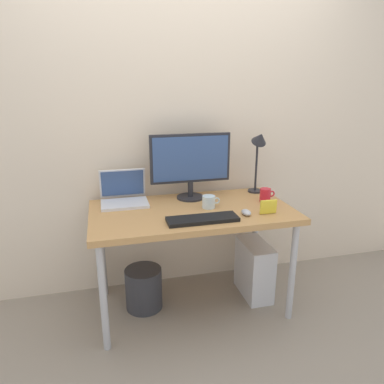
{
  "coord_description": "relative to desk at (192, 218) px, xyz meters",
  "views": [
    {
      "loc": [
        -0.55,
        -2.17,
        1.56
      ],
      "look_at": [
        0.0,
        0.0,
        0.86
      ],
      "focal_mm": 33.33,
      "sensor_mm": 36.0,
      "label": 1
    }
  ],
  "objects": [
    {
      "name": "mouse",
      "position": [
        0.31,
        -0.19,
        0.08
      ],
      "size": [
        0.06,
        0.09,
        0.03
      ],
      "primitive_type": "ellipsoid",
      "color": "#B2B2B7",
      "rests_on": "desk"
    },
    {
      "name": "keyboard",
      "position": [
        0.01,
        -0.22,
        0.08
      ],
      "size": [
        0.44,
        0.14,
        0.02
      ],
      "primitive_type": "cube",
      "color": "black",
      "rests_on": "desk"
    },
    {
      "name": "back_wall",
      "position": [
        0.0,
        0.42,
        0.62
      ],
      "size": [
        4.4,
        0.04,
        2.6
      ],
      "primitive_type": "cube",
      "color": "beige",
      "rests_on": "ground_plane"
    },
    {
      "name": "glass_cup",
      "position": [
        0.12,
        0.0,
        0.11
      ],
      "size": [
        0.12,
        0.09,
        0.08
      ],
      "color": "silver",
      "rests_on": "desk"
    },
    {
      "name": "monitor",
      "position": [
        0.05,
        0.23,
        0.34
      ],
      "size": [
        0.58,
        0.2,
        0.47
      ],
      "color": "#232328",
      "rests_on": "desk"
    },
    {
      "name": "desk_lamp",
      "position": [
        0.57,
        0.23,
        0.41
      ],
      "size": [
        0.11,
        0.16,
        0.49
      ],
      "color": "#232328",
      "rests_on": "desk"
    },
    {
      "name": "photo_frame",
      "position": [
        0.45,
        -0.21,
        0.11
      ],
      "size": [
        0.11,
        0.02,
        0.09
      ],
      "primitive_type": "cube",
      "rotation": [
        0.05,
        0.0,
        0.0
      ],
      "color": "yellow",
      "rests_on": "desk"
    },
    {
      "name": "ground_plane",
      "position": [
        0.0,
        0.0,
        -0.68
      ],
      "size": [
        6.0,
        6.0,
        0.0
      ],
      "primitive_type": "plane",
      "color": "gray"
    },
    {
      "name": "coffee_mug",
      "position": [
        0.55,
        0.03,
        0.11
      ],
      "size": [
        0.11,
        0.08,
        0.09
      ],
      "color": "red",
      "rests_on": "desk"
    },
    {
      "name": "wastebasket",
      "position": [
        -0.34,
        0.07,
        -0.53
      ],
      "size": [
        0.26,
        0.26,
        0.3
      ],
      "primitive_type": "cylinder",
      "color": "#333338",
      "rests_on": "ground_plane"
    },
    {
      "name": "desk",
      "position": [
        0.0,
        0.0,
        0.0
      ],
      "size": [
        1.34,
        0.73,
        0.74
      ],
      "color": "#B7844C",
      "rests_on": "ground_plane"
    },
    {
      "name": "laptop",
      "position": [
        -0.43,
        0.25,
        0.12
      ],
      "size": [
        0.32,
        0.26,
        0.23
      ],
      "color": "silver",
      "rests_on": "desk"
    },
    {
      "name": "computer_tower",
      "position": [
        0.49,
        0.03,
        -0.47
      ],
      "size": [
        0.18,
        0.36,
        0.42
      ],
      "primitive_type": "cube",
      "color": "silver",
      "rests_on": "ground_plane"
    }
  ]
}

